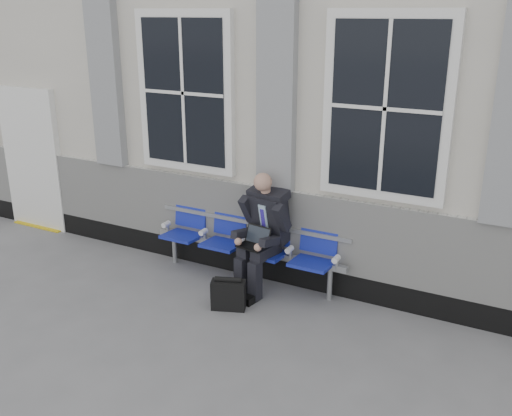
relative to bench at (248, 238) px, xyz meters
The scene contains 5 objects.
ground 1.88m from the bench, 47.38° to the right, with size 70.00×70.00×0.00m, color slate.
station_building 2.97m from the bench, 60.83° to the left, with size 14.40×4.40×4.49m.
bench is the anchor object (origin of this frame).
businessman 0.39m from the bench, 25.63° to the right, with size 0.62×0.84×1.46m.
briefcase 0.87m from the bench, 77.25° to the right, with size 0.42×0.29×0.39m.
Camera 1 is at (1.93, -4.36, 3.20)m, focal length 40.00 mm.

